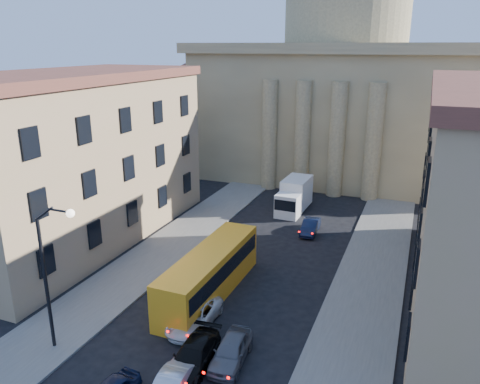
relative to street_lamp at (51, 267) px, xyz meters
name	(u,v)px	position (x,y,z in m)	size (l,w,h in m)	color
sidewalk_left	(137,270)	(-1.53, 10.00, -5.21)	(5.00, 60.00, 0.15)	#5E5B56
sidewalk_right	(360,314)	(15.47, 10.00, -5.21)	(5.00, 60.00, 0.15)	#5E5B56
church	(342,83)	(6.97, 47.47, 6.59)	(68.02, 28.76, 36.60)	#81714F
building_left	(75,157)	(-10.03, 14.00, 2.14)	(11.60, 26.60, 14.70)	#A48260
street_lamp	(51,267)	(0.00, 0.00, 0.00)	(2.62, 0.44, 8.83)	black
car_left_mid	(195,316)	(6.03, 4.98, -4.61)	(2.25, 4.89, 1.36)	silver
car_right_mid	(193,356)	(7.77, 1.43, -4.59)	(1.95, 4.79, 1.39)	black
car_right_far	(231,350)	(9.48, 2.62, -4.57)	(1.69, 4.19, 1.43)	#525358
car_right_distant	(310,226)	(9.15, 22.47, -4.64)	(1.36, 3.90, 1.28)	black
city_bus	(210,272)	(5.26, 8.88, -3.55)	(2.81, 11.47, 3.22)	#F7A21B
box_truck	(294,196)	(6.07, 27.90, -3.71)	(2.56, 6.12, 3.32)	silver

